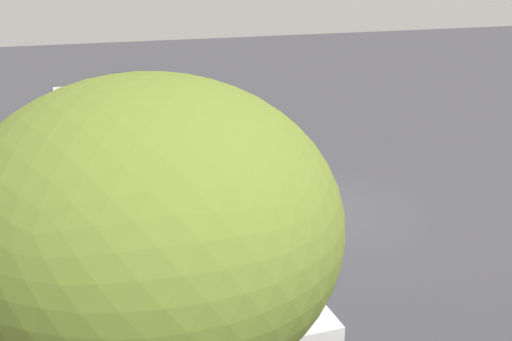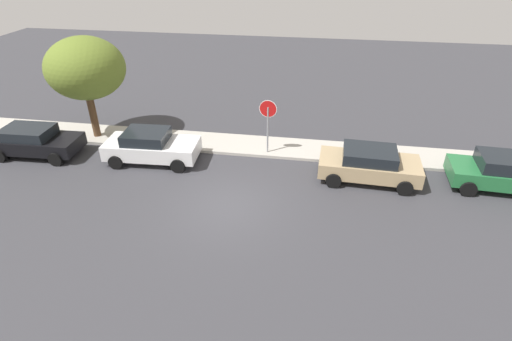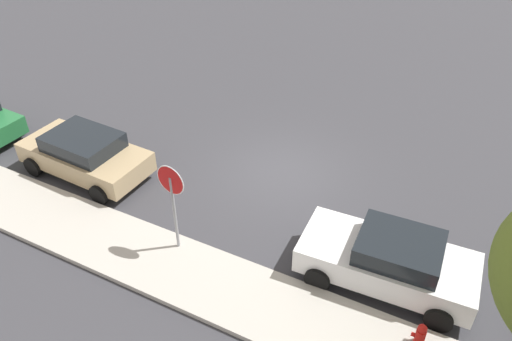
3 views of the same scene
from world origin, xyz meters
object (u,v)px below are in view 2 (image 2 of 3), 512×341
parked_car_black (35,141)px  street_tree_near_corner (86,68)px  stop_sign (268,118)px  parked_car_white (151,146)px  fire_hydrant (142,138)px  parked_car_tan (369,164)px  parked_car_green (502,172)px

parked_car_black → street_tree_near_corner: 4.16m
stop_sign → street_tree_near_corner: street_tree_near_corner is taller
parked_car_white → street_tree_near_corner: (-3.60, 1.85, 2.88)m
street_tree_near_corner → fire_hydrant: (2.45, -0.34, -3.27)m
parked_car_white → stop_sign: bearing=15.5°
parked_car_tan → parked_car_green: 5.28m
stop_sign → street_tree_near_corner: 8.96m
parked_car_tan → parked_car_black: bearing=-179.2°
parked_car_green → fire_hydrant: size_ratio=5.68×
stop_sign → fire_hydrant: (-6.33, 0.08, -1.54)m
fire_hydrant → parked_car_green: bearing=-5.1°
fire_hydrant → street_tree_near_corner: bearing=172.0°
stop_sign → parked_car_white: bearing=-164.5°
stop_sign → parked_car_green: (9.80, -1.36, -1.14)m
parked_car_tan → fire_hydrant: (-10.85, 1.62, -0.39)m
parked_car_green → parked_car_black: size_ratio=0.99×
street_tree_near_corner → parked_car_black: bearing=-133.1°
stop_sign → parked_car_black: (-10.81, -1.76, -1.16)m
street_tree_near_corner → parked_car_tan: bearing=-8.4°
parked_car_white → parked_car_black: size_ratio=1.04×
stop_sign → street_tree_near_corner: (-8.78, 0.42, 1.74)m
fire_hydrant → parked_car_tan: bearing=-8.5°
parked_car_black → fire_hydrant: 4.86m
parked_car_tan → parked_car_green: size_ratio=1.04×
stop_sign → parked_car_green: bearing=-7.9°
parked_car_tan → fire_hydrant: size_ratio=5.93×
fire_hydrant → stop_sign: bearing=-0.7°
stop_sign → parked_car_tan: stop_sign is taller
parked_car_white → fire_hydrant: 1.94m
parked_car_white → parked_car_green: 14.98m
parked_car_white → fire_hydrant: (-1.15, 1.51, -0.39)m
parked_car_green → street_tree_near_corner: (-18.58, 1.78, 2.88)m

